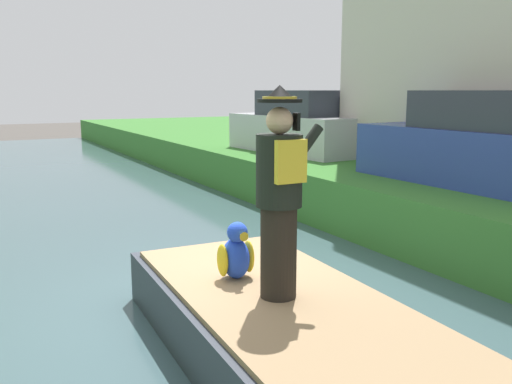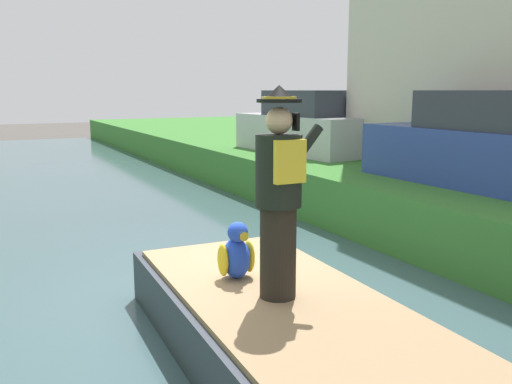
% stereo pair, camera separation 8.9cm
% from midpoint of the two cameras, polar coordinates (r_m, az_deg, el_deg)
% --- Properties ---
extents(ground_plane, '(80.00, 80.00, 0.00)m').
position_cam_midpoint_polar(ground_plane, '(6.47, -3.34, -12.41)').
color(ground_plane, '#4C4742').
extents(canal_water, '(5.98, 48.00, 0.10)m').
position_cam_midpoint_polar(canal_water, '(6.45, -3.34, -12.00)').
color(canal_water, '#3D565B').
rests_on(canal_water, ground).
extents(boat, '(1.97, 4.27, 0.61)m').
position_cam_midpoint_polar(boat, '(5.10, 3.51, -14.03)').
color(boat, '#333842').
rests_on(boat, canal_water).
extents(person_pirate, '(0.61, 0.42, 1.85)m').
position_cam_midpoint_polar(person_pirate, '(4.73, 2.96, -0.24)').
color(person_pirate, black).
rests_on(person_pirate, boat).
extents(parrot_plush, '(0.36, 0.35, 0.57)m').
position_cam_midpoint_polar(parrot_plush, '(5.36, -1.56, -6.44)').
color(parrot_plush, blue).
rests_on(parrot_plush, boat).
extents(parked_car_blue, '(1.81, 4.05, 1.50)m').
position_cam_midpoint_polar(parked_car_blue, '(9.57, 23.05, 4.43)').
color(parked_car_blue, '#2D4293').
rests_on(parked_car_blue, grass_bank_far).
extents(parked_car_silver, '(2.01, 4.12, 1.50)m').
position_cam_midpoint_polar(parked_car_silver, '(13.66, 5.49, 6.78)').
color(parked_car_silver, '#B7B7BC').
rests_on(parked_car_silver, grass_bank_far).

